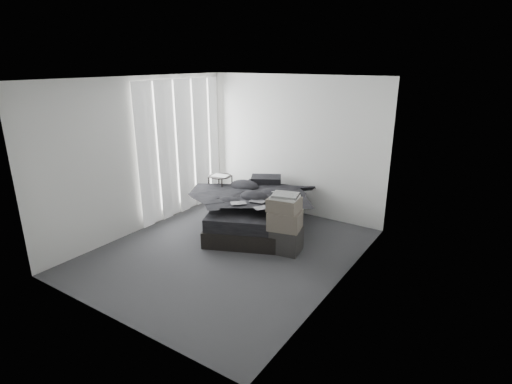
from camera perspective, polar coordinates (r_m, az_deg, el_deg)
The scene contains 25 objects.
floor at distance 6.32m, azimuth -4.02°, elevation -8.39°, with size 3.60×4.20×0.01m, color #353437.
ceiling at distance 5.65m, azimuth -4.63°, elevation 15.88°, with size 3.60×4.20×0.01m, color white.
wall_back at distance 7.58m, azimuth 5.43°, elevation 6.55°, with size 3.60×0.01×2.60m, color silver.
wall_front at distance 4.46m, azimuth -20.92°, elevation -3.09°, with size 3.60×0.01×2.60m, color silver.
wall_left at distance 7.06m, azimuth -16.04°, elevation 5.05°, with size 0.01×4.20×2.60m, color silver.
wall_right at distance 5.00m, azimuth 12.31°, elevation 0.02°, with size 0.01×4.20×2.60m, color silver.
window_left at distance 7.64m, azimuth -10.89°, elevation 6.78°, with size 0.02×2.00×2.30m, color white.
curtain_left at distance 7.62m, azimuth -10.59°, elevation 6.23°, with size 0.06×2.12×2.48m, color white.
bed at distance 7.07m, azimuth 0.35°, elevation -4.14°, with size 1.50×1.98×0.27m, color black.
mattress at distance 6.98m, azimuth 0.36°, elevation -2.32°, with size 1.44×1.92×0.21m, color black.
duvet at distance 6.86m, azimuth 0.29°, elevation -0.73°, with size 1.46×1.69×0.23m, color black.
pillow_lower at distance 7.65m, azimuth 0.97°, elevation 0.92°, with size 0.60×0.40×0.13m, color black.
pillow_upper at distance 7.58m, azimuth 1.46°, elevation 1.78°, with size 0.56×0.38×0.12m, color black.
laptop at distance 6.86m, azimuth 3.44°, elevation 0.37°, with size 0.32×0.20×0.02m, color silver.
comic_a at distance 6.42m, azimuth -2.55°, elevation -0.98°, with size 0.25×0.16×0.01m, color black.
comic_b at distance 6.50m, azimuth 0.21°, elevation -0.66°, with size 0.25×0.16×0.01m, color black.
comic_c at distance 6.21m, azimuth 0.89°, elevation -1.53°, with size 0.25×0.16×0.01m, color black.
side_stand at distance 7.65m, azimuth -5.06°, elevation -0.45°, with size 0.41×0.41×0.76m, color black.
papers at distance 7.52m, azimuth -5.13°, elevation 2.32°, with size 0.29×0.22×0.02m, color white.
floor_books at distance 7.40m, azimuth -6.05°, elevation -3.68°, with size 0.15×0.21×0.15m, color black.
box_lower at distance 6.24m, azimuth 4.03°, elevation -6.80°, with size 0.51×0.40×0.38m, color black.
box_mid at distance 6.10m, azimuth 4.16°, elevation -4.01°, with size 0.48×0.38×0.29m, color #574E44.
box_upper at distance 6.03m, azimuth 4.05°, elevation -1.79°, with size 0.46×0.37×0.20m, color #574E44.
art_book_white at distance 5.98m, azimuth 4.18°, elevation -0.73°, with size 0.39×0.31×0.04m, color silver.
art_book_snake at distance 5.96m, azimuth 4.25°, elevation -0.44°, with size 0.38×0.30×0.04m, color silver.
Camera 1 is at (3.45, -4.47, 2.83)m, focal length 28.00 mm.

